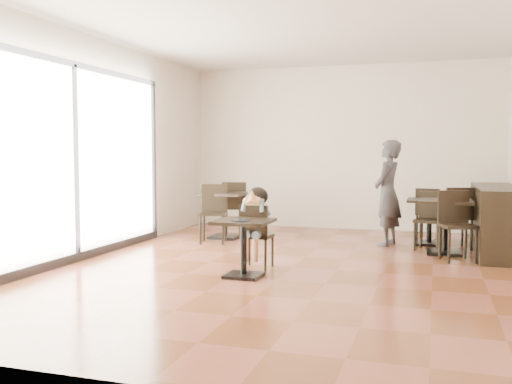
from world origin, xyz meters
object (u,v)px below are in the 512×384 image
at_px(child_table, 244,248).
at_px(chair_mid_b, 458,226).
at_px(adult_patron, 388,193).
at_px(child, 257,228).
at_px(chair_back_b, 429,221).
at_px(chair_back_a, 430,214).
at_px(chair_left_a, 235,208).
at_px(chair_left_b, 213,214).
at_px(cafe_table_mid, 445,227).
at_px(cafe_table_left, 225,215).
at_px(chair_mid_a, 455,218).
at_px(child_chair, 257,236).
at_px(cafe_table_back, 429,222).

height_order(child_table, chair_mid_b, chair_mid_b).
bearing_deg(chair_mid_b, adult_patron, 115.62).
bearing_deg(child_table, child, 90.00).
distance_m(adult_patron, chair_back_b, 0.81).
bearing_deg(chair_back_a, chair_left_a, 19.13).
relative_size(chair_left_b, chair_back_b, 1.08).
bearing_deg(chair_back_b, child_table, -115.28).
relative_size(child, cafe_table_mid, 1.30).
bearing_deg(child, cafe_table_left, 119.82).
relative_size(child_table, chair_back_b, 0.78).
height_order(chair_mid_a, chair_back_b, chair_mid_a).
relative_size(child_chair, cafe_table_left, 1.04).
relative_size(chair_mid_b, chair_left_a, 1.00).
distance_m(child, cafe_table_left, 2.66).
bearing_deg(child, child_table, -90.00).
bearing_deg(child_chair, chair_left_b, -53.04).
relative_size(child_table, chair_left_a, 0.72).
bearing_deg(cafe_table_left, child_table, -65.17).
height_order(child, cafe_table_mid, child).
bearing_deg(cafe_table_mid, chair_back_b, 130.02).
height_order(child, chair_back_a, child).
xyz_separation_m(child_chair, chair_left_b, (-1.32, 1.76, 0.07)).
distance_m(child_chair, chair_mid_a, 3.47).
relative_size(chair_left_a, chair_back_b, 1.08).
distance_m(child, cafe_table_back, 3.41).
bearing_deg(chair_mid_b, chair_back_a, 83.00).
distance_m(adult_patron, chair_mid_b, 1.54).
bearing_deg(chair_back_a, adult_patron, 65.77).
distance_m(cafe_table_back, chair_back_a, 0.56).
xyz_separation_m(child_table, chair_left_b, (-1.32, 2.31, 0.14)).
height_order(adult_patron, chair_mid_a, adult_patron).
bearing_deg(chair_mid_a, cafe_table_back, -53.38).
bearing_deg(chair_left_a, chair_mid_b, 143.88).
xyz_separation_m(chair_left_a, chair_back_b, (3.44, -0.74, -0.04)).
xyz_separation_m(child, chair_mid_a, (2.51, 2.39, -0.04)).
bearing_deg(child_chair, chair_mid_b, -152.75).
bearing_deg(child, chair_back_b, 44.99).
bearing_deg(chair_mid_b, child_chair, -171.32).
xyz_separation_m(cafe_table_mid, cafe_table_back, (-0.23, 0.82, -0.03)).
distance_m(child_table, chair_left_b, 2.66).
bearing_deg(chair_mid_a, chair_back_b, 16.48).
bearing_deg(adult_patron, chair_back_a, 155.77).
height_order(child_chair, cafe_table_back, child_chair).
relative_size(child_chair, adult_patron, 0.49).
height_order(cafe_table_left, chair_back_b, chair_back_b).
bearing_deg(chair_back_a, cafe_table_left, 27.98).
height_order(child, cafe_table_back, child).
bearing_deg(chair_mid_b, child_table, -162.29).
distance_m(adult_patron, chair_left_a, 2.86).
bearing_deg(cafe_table_mid, cafe_table_left, 172.79).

